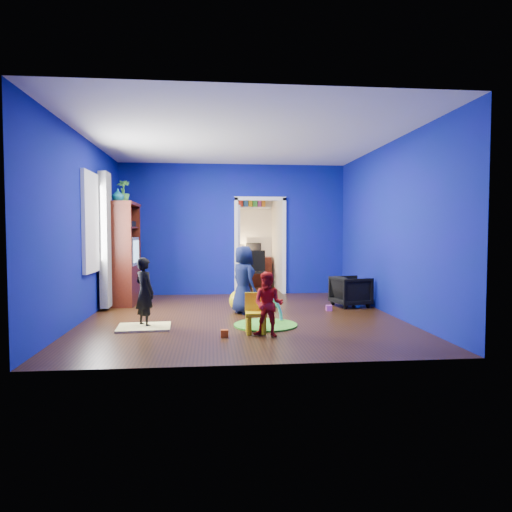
{
  "coord_description": "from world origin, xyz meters",
  "views": [
    {
      "loc": [
        -0.5,
        -7.44,
        1.39
      ],
      "look_at": [
        0.27,
        0.4,
        0.98
      ],
      "focal_mm": 32.0,
      "sensor_mm": 36.0,
      "label": 1
    }
  ],
  "objects": [
    {
      "name": "wall_front",
      "position": [
        0.0,
        -2.75,
        1.45
      ],
      "size": [
        5.0,
        0.02,
        2.9
      ],
      "primitive_type": "cube",
      "color": "navy",
      "rests_on": "floor"
    },
    {
      "name": "book_shelf",
      "position": [
        0.6,
        4.37,
        2.02
      ],
      "size": [
        0.88,
        0.24,
        0.04
      ],
      "primitive_type": "cube",
      "color": "white",
      "rests_on": "study_desk"
    },
    {
      "name": "toy_3",
      "position": [
        1.57,
        0.39,
        0.05
      ],
      "size": [
        0.1,
        0.08,
        0.1
      ],
      "primitive_type": "cube",
      "color": "#CF4DC3",
      "rests_on": "floor"
    },
    {
      "name": "wall_back",
      "position": [
        0.0,
        2.75,
        1.45
      ],
      "size": [
        5.0,
        0.02,
        2.9
      ],
      "primitive_type": "cube",
      "color": "navy",
      "rests_on": "floor"
    },
    {
      "name": "crt_tv",
      "position": [
        -2.18,
        1.58,
        1.02
      ],
      "size": [
        0.46,
        0.7,
        0.54
      ],
      "primitive_type": "cube",
      "color": "silver",
      "rests_on": "tv_armoire"
    },
    {
      "name": "play_mat",
      "position": [
        0.3,
        -0.78,
        0.01
      ],
      "size": [
        0.94,
        0.94,
        0.03
      ],
      "primitive_type": "cylinder",
      "color": "green",
      "rests_on": "floor"
    },
    {
      "name": "floor",
      "position": [
        0.0,
        0.0,
        0.0
      ],
      "size": [
        5.0,
        5.5,
        0.01
      ],
      "primitive_type": "cube",
      "color": "black",
      "rests_on": "ground"
    },
    {
      "name": "vase",
      "position": [
        -2.22,
        1.28,
        2.08
      ],
      "size": [
        0.28,
        0.28,
        0.23
      ],
      "primitive_type": "imported",
      "rotation": [
        0.0,
        0.0,
        -0.33
      ],
      "color": "#0D5C6C",
      "rests_on": "tv_armoire"
    },
    {
      "name": "desk_lamp",
      "position": [
        0.32,
        4.32,
        0.93
      ],
      "size": [
        0.14,
        0.14,
        0.14
      ],
      "primitive_type": "sphere",
      "color": "#FFD88C",
      "rests_on": "study_desk"
    },
    {
      "name": "folding_chair",
      "position": [
        0.6,
        3.3,
        0.46
      ],
      "size": [
        0.4,
        0.4,
        0.92
      ],
      "primitive_type": "cube",
      "color": "black",
      "rests_on": "floor"
    },
    {
      "name": "tv_armoire",
      "position": [
        -2.22,
        1.58,
        0.98
      ],
      "size": [
        0.58,
        1.14,
        1.96
      ],
      "primitive_type": "cube",
      "color": "#400F0A",
      "rests_on": "floor"
    },
    {
      "name": "toy_1",
      "position": [
        -0.33,
        -1.46,
        0.05
      ],
      "size": [
        0.1,
        0.08,
        0.1
      ],
      "primitive_type": "cube",
      "color": "#E9540C",
      "rests_on": "floor"
    },
    {
      "name": "kid_chair",
      "position": [
        0.11,
        -1.27,
        0.25
      ],
      "size": [
        0.29,
        0.29,
        0.5
      ],
      "primitive_type": "cube",
      "rotation": [
        0.0,
        0.0,
        -0.04
      ],
      "color": "yellow",
      "rests_on": "floor"
    },
    {
      "name": "armchair",
      "position": [
        2.1,
        0.82,
        0.29
      ],
      "size": [
        0.75,
        0.73,
        0.57
      ],
      "primitive_type": "imported",
      "rotation": [
        0.0,
        0.0,
        1.8
      ],
      "color": "black",
      "rests_on": "floor"
    },
    {
      "name": "alcove",
      "position": [
        0.6,
        3.62,
        1.25
      ],
      "size": [
        1.0,
        1.75,
        2.5
      ],
      "primitive_type": null,
      "color": "silver",
      "rests_on": "floor"
    },
    {
      "name": "potted_plant",
      "position": [
        -2.22,
        1.8,
        2.19
      ],
      "size": [
        0.27,
        0.27,
        0.46
      ],
      "primitive_type": "imported",
      "rotation": [
        0.0,
        0.0,
        -0.06
      ],
      "color": "green",
      "rests_on": "tv_armoire"
    },
    {
      "name": "window_left",
      "position": [
        -2.48,
        0.35,
        1.55
      ],
      "size": [
        0.03,
        0.95,
        1.55
      ],
      "primitive_type": "cube",
      "color": "white",
      "rests_on": "wall_left"
    },
    {
      "name": "yellow_blanket",
      "position": [
        -1.47,
        -0.77,
        0.01
      ],
      "size": [
        0.78,
        0.64,
        0.03
      ],
      "primitive_type": "cube",
      "rotation": [
        0.0,
        0.0,
        0.06
      ],
      "color": "#F2E07A",
      "rests_on": "floor"
    },
    {
      "name": "wall_right",
      "position": [
        2.5,
        0.0,
        1.45
      ],
      "size": [
        0.02,
        5.5,
        2.9
      ],
      "primitive_type": "cube",
      "color": "navy",
      "rests_on": "floor"
    },
    {
      "name": "doorway",
      "position": [
        0.6,
        2.75,
        1.05
      ],
      "size": [
        1.16,
        0.1,
        2.1
      ],
      "primitive_type": "cube",
      "color": "white",
      "rests_on": "floor"
    },
    {
      "name": "toy_2",
      "position": [
        0.68,
        0.87,
        0.06
      ],
      "size": [
        0.11,
        0.11,
        0.11
      ],
      "primitive_type": "sphere",
      "color": "green",
      "rests_on": "floor"
    },
    {
      "name": "curtain",
      "position": [
        -2.37,
        0.9,
        1.25
      ],
      "size": [
        0.14,
        0.42,
        2.4
      ],
      "primitive_type": "cube",
      "color": "slate",
      "rests_on": "floor"
    },
    {
      "name": "toy_0",
      "position": [
        2.16,
        0.61,
        0.06
      ],
      "size": [
        0.11,
        0.11,
        0.11
      ],
      "primitive_type": "sphere",
      "color": "blue",
      "rests_on": "floor"
    },
    {
      "name": "hopper_ball",
      "position": [
        -0.0,
        0.53,
        0.19
      ],
      "size": [
        0.37,
        0.37,
        0.37
      ],
      "primitive_type": "sphere",
      "color": "yellow",
      "rests_on": "floor"
    },
    {
      "name": "toddler_red",
      "position": [
        0.26,
        -1.47,
        0.43
      ],
      "size": [
        0.51,
        0.46,
        0.86
      ],
      "primitive_type": "imported",
      "rotation": [
        0.0,
        0.0,
        -0.38
      ],
      "color": "#B0121F",
      "rests_on": "floor"
    },
    {
      "name": "toy_arch",
      "position": [
        0.3,
        -0.78,
        0.02
      ],
      "size": [
        0.63,
        0.63,
        0.84
      ],
      "primitive_type": "torus",
      "rotation": [
        1.57,
        0.0,
        0.78
      ],
      "color": "#3F8CD8",
      "rests_on": "floor"
    },
    {
      "name": "wall_left",
      "position": [
        -2.5,
        0.0,
        1.45
      ],
      "size": [
        0.02,
        5.5,
        2.9
      ],
      "primitive_type": "cube",
      "color": "navy",
      "rests_on": "floor"
    },
    {
      "name": "study_desk",
      "position": [
        0.6,
        4.26,
        0.38
      ],
      "size": [
        0.88,
        0.44,
        0.75
      ],
      "primitive_type": "cube",
      "color": "#3D140A",
      "rests_on": "floor"
    },
    {
      "name": "desk_monitor",
      "position": [
        0.6,
        4.38,
        0.95
      ],
      "size": [
        0.4,
        0.05,
        0.32
      ],
      "primitive_type": "cube",
      "color": "black",
      "rests_on": "study_desk"
    },
    {
      "name": "child_navy",
      "position": [
        0.05,
        0.28,
        0.58
      ],
      "size": [
        0.59,
        0.67,
        1.16
      ],
      "primitive_type": "imported",
      "rotation": [
        0.0,
        0.0,
        2.05
      ],
      "color": "#0E1036",
      "rests_on": "floor"
    },
    {
      "name": "child_black",
      "position": [
        -1.47,
        -0.67,
        0.51
      ],
      "size": [
        0.43,
        0.44,
        1.02
      ],
      "primitive_type": "imported",
      "rotation": [
        0.0,
        0.0,
        2.29
      ],
      "color": "black",
      "rests_on": "floor"
    },
    {
      "name": "ceiling",
      "position": [
        0.0,
        0.0,
        2.9
      ],
      "size": [
        5.0,
        5.5,
        0.01
      ],
      "primitive_type": "cube",
      "color": "white",
      "rests_on": "wall_back"
    }
  ]
}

